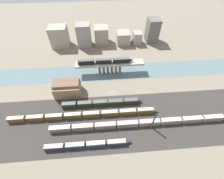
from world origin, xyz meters
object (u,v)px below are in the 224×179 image
Objects in this scene: train_yard_far at (84,115)px; warehouse_building at (67,88)px; train_yard_near at (88,144)px; train_yard_mid at (141,123)px; signal_tower at (153,121)px; train_on_bridge at (106,61)px; train_yard_outer at (102,103)px.

warehouse_building is (-12.56, 21.58, 3.57)m from train_yard_far.
train_yard_mid is (32.63, 10.89, 0.37)m from train_yard_near.
train_yard_mid is 7.87× the size of signal_tower.
train_on_bridge is 35.71m from train_yard_outer.
train_yard_near is at bearing -80.91° from train_yard_far.
train_on_bridge is at bearing 82.44° from train_yard_outer.
train_yard_far is 5.31× the size of warehouse_building.
train_yard_near is 0.51× the size of train_yard_far.
warehouse_building is (-48.36, 30.51, 3.48)m from train_yard_mid.
train_yard_near is 3.45× the size of signal_tower.
train_yard_outer is 3.04× the size of warehouse_building.
train_yard_far is (-16.63, -42.65, -10.08)m from train_on_bridge.
warehouse_building is at bearing 152.40° from train_yard_outer.
train_on_bridge is at bearing 110.39° from train_yard_mid.
train_yard_far is at bearing 165.99° from train_yard_mid.
train_on_bridge is 64.74m from train_yard_near.
train_on_bridge is 59.72m from signal_tower.
train_yard_outer is 36.32m from signal_tower.
train_yard_mid is at bearing -32.25° from warehouse_building.
train_yard_near is 0.44× the size of train_yard_mid.
train_yard_mid is (19.17, -51.59, -9.99)m from train_on_bridge.
train_yard_mid is at bearing 18.45° from train_yard_near.
train_on_bridge is at bearing 115.39° from signal_tower.
train_yard_mid is 29.51m from train_yard_outer.
train_yard_far is 14.91m from train_yard_outer.
signal_tower is (30.03, -19.79, 5.10)m from train_yard_outer.
warehouse_building reaches higher than train_yard_near.
warehouse_building is 1.28× the size of signal_tower.
train_yard_outer is (8.95, 28.50, 0.34)m from train_yard_near.
train_yard_far is (-35.80, 8.94, -0.08)m from train_yard_mid.
train_yard_far is 43.90m from signal_tower.
train_yard_mid is at bearing 161.07° from signal_tower.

